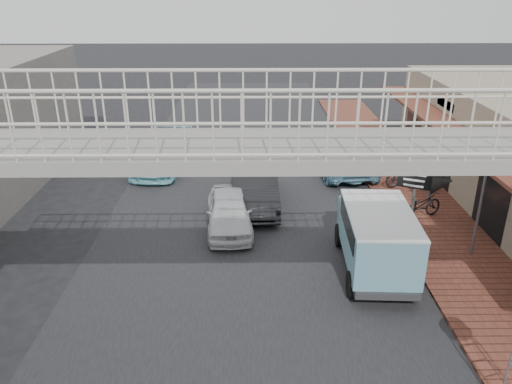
{
  "coord_description": "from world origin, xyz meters",
  "views": [
    {
      "loc": [
        0.14,
        -12.32,
        7.81
      ],
      "look_at": [
        0.29,
        1.99,
        1.8
      ],
      "focal_mm": 35.0,
      "sensor_mm": 36.0,
      "label": 1
    }
  ],
  "objects_px": {
    "motorcycle_near": "(420,205)",
    "arrow_sign": "(440,180)",
    "dark_sedan": "(254,185)",
    "angkot_curb": "(342,156)",
    "angkot_van": "(377,232)",
    "angkot_far": "(163,153)",
    "motorcycle_far": "(405,175)",
    "white_hatchback": "(229,211)"
  },
  "relations": [
    {
      "from": "motorcycle_near",
      "to": "arrow_sign",
      "type": "relative_size",
      "value": 0.67
    },
    {
      "from": "dark_sedan",
      "to": "motorcycle_near",
      "type": "relative_size",
      "value": 2.55
    },
    {
      "from": "angkot_curb",
      "to": "motorcycle_near",
      "type": "bearing_deg",
      "value": 104.73
    },
    {
      "from": "angkot_curb",
      "to": "motorcycle_near",
      "type": "height_order",
      "value": "angkot_curb"
    },
    {
      "from": "dark_sedan",
      "to": "motorcycle_near",
      "type": "bearing_deg",
      "value": -16.39
    },
    {
      "from": "motorcycle_near",
      "to": "angkot_van",
      "type": "bearing_deg",
      "value": 119.73
    },
    {
      "from": "angkot_far",
      "to": "angkot_van",
      "type": "xyz_separation_m",
      "value": [
        7.57,
        -8.94,
        0.54
      ]
    },
    {
      "from": "angkot_far",
      "to": "arrow_sign",
      "type": "height_order",
      "value": "arrow_sign"
    },
    {
      "from": "dark_sedan",
      "to": "angkot_van",
      "type": "xyz_separation_m",
      "value": [
        3.45,
        -4.85,
        0.48
      ]
    },
    {
      "from": "angkot_van",
      "to": "angkot_curb",
      "type": "bearing_deg",
      "value": 89.57
    },
    {
      "from": "dark_sedan",
      "to": "motorcycle_far",
      "type": "height_order",
      "value": "dark_sedan"
    },
    {
      "from": "white_hatchback",
      "to": "angkot_curb",
      "type": "bearing_deg",
      "value": 45.83
    },
    {
      "from": "angkot_van",
      "to": "angkot_far",
      "type": "bearing_deg",
      "value": 133.08
    },
    {
      "from": "dark_sedan",
      "to": "angkot_curb",
      "type": "relative_size",
      "value": 0.96
    },
    {
      "from": "white_hatchback",
      "to": "dark_sedan",
      "type": "xyz_separation_m",
      "value": [
        0.88,
        2.04,
        0.15
      ]
    },
    {
      "from": "dark_sedan",
      "to": "motorcycle_near",
      "type": "xyz_separation_m",
      "value": [
        5.81,
        -1.52,
        -0.19
      ]
    },
    {
      "from": "dark_sedan",
      "to": "motorcycle_far",
      "type": "distance_m",
      "value": 6.3
    },
    {
      "from": "angkot_far",
      "to": "motorcycle_far",
      "type": "height_order",
      "value": "angkot_far"
    },
    {
      "from": "white_hatchback",
      "to": "angkot_far",
      "type": "xyz_separation_m",
      "value": [
        -3.25,
        6.14,
        0.09
      ]
    },
    {
      "from": "white_hatchback",
      "to": "angkot_curb",
      "type": "distance_m",
      "value": 7.47
    },
    {
      "from": "angkot_van",
      "to": "arrow_sign",
      "type": "bearing_deg",
      "value": 34.29
    },
    {
      "from": "white_hatchback",
      "to": "angkot_far",
      "type": "height_order",
      "value": "angkot_far"
    },
    {
      "from": "dark_sedan",
      "to": "angkot_van",
      "type": "bearing_deg",
      "value": -56.26
    },
    {
      "from": "white_hatchback",
      "to": "arrow_sign",
      "type": "distance_m",
      "value": 6.81
    },
    {
      "from": "white_hatchback",
      "to": "arrow_sign",
      "type": "bearing_deg",
      "value": -17.43
    },
    {
      "from": "motorcycle_near",
      "to": "arrow_sign",
      "type": "bearing_deg",
      "value": 147.75
    },
    {
      "from": "arrow_sign",
      "to": "angkot_far",
      "type": "bearing_deg",
      "value": 166.2
    },
    {
      "from": "motorcycle_far",
      "to": "angkot_far",
      "type": "bearing_deg",
      "value": 60.55
    },
    {
      "from": "arrow_sign",
      "to": "dark_sedan",
      "type": "bearing_deg",
      "value": 171.87
    },
    {
      "from": "angkot_curb",
      "to": "motorcycle_far",
      "type": "relative_size",
      "value": 2.87
    },
    {
      "from": "dark_sedan",
      "to": "angkot_van",
      "type": "distance_m",
      "value": 5.97
    },
    {
      "from": "angkot_far",
      "to": "arrow_sign",
      "type": "relative_size",
      "value": 1.8
    },
    {
      "from": "angkot_far",
      "to": "motorcycle_far",
      "type": "bearing_deg",
      "value": -8.49
    },
    {
      "from": "arrow_sign",
      "to": "white_hatchback",
      "type": "bearing_deg",
      "value": -168.75
    },
    {
      "from": "motorcycle_near",
      "to": "arrow_sign",
      "type": "distance_m",
      "value": 2.7
    },
    {
      "from": "angkot_curb",
      "to": "angkot_van",
      "type": "bearing_deg",
      "value": 81.65
    },
    {
      "from": "angkot_far",
      "to": "angkot_van",
      "type": "relative_size",
      "value": 1.2
    },
    {
      "from": "angkot_curb",
      "to": "arrow_sign",
      "type": "distance_m",
      "value": 7.59
    },
    {
      "from": "white_hatchback",
      "to": "angkot_far",
      "type": "relative_size",
      "value": 0.75
    },
    {
      "from": "dark_sedan",
      "to": "angkot_far",
      "type": "distance_m",
      "value": 5.81
    },
    {
      "from": "angkot_far",
      "to": "motorcycle_far",
      "type": "distance_m",
      "value": 10.6
    },
    {
      "from": "white_hatchback",
      "to": "dark_sedan",
      "type": "relative_size",
      "value": 0.78
    }
  ]
}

